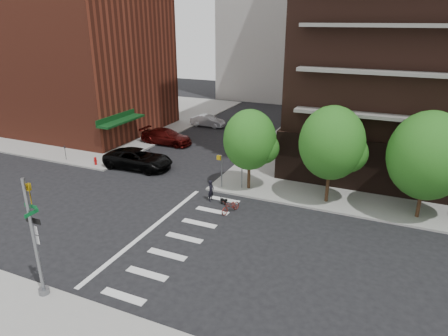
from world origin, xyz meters
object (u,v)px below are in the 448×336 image
at_px(fire_hydrant, 95,160).
at_px(scooter, 231,206).
at_px(traffic_signal, 36,248).
at_px(parked_car_black, 138,159).
at_px(parked_car_silver, 208,121).
at_px(parked_car_maroon, 166,137).
at_px(dog_walker, 211,191).

relative_size(fire_hydrant, scooter, 0.41).
distance_m(traffic_signal, parked_car_black, 17.71).
bearing_deg(parked_car_silver, traffic_signal, -166.73).
bearing_deg(parked_car_maroon, dog_walker, -136.88).
distance_m(traffic_signal, parked_car_maroon, 25.02).
relative_size(parked_car_black, scooter, 3.51).
bearing_deg(parked_car_silver, scooter, -149.07).
height_order(traffic_signal, dog_walker, traffic_signal).
bearing_deg(fire_hydrant, parked_car_silver, 79.54).
relative_size(scooter, dog_walker, 1.11).
distance_m(fire_hydrant, scooter, 15.17).
height_order(parked_car_black, parked_car_maroon, parked_car_black).
distance_m(fire_hydrant, dog_walker, 12.91).
distance_m(parked_car_silver, dog_walker, 21.39).
bearing_deg(fire_hydrant, traffic_signal, -56.74).
xyz_separation_m(fire_hydrant, parked_car_silver, (3.10, 16.80, 0.16)).
height_order(scooter, dog_walker, dog_walker).
relative_size(parked_car_maroon, parked_car_silver, 1.30).
bearing_deg(scooter, parked_car_maroon, 154.45).
distance_m(fire_hydrant, parked_car_silver, 17.08).
relative_size(traffic_signal, fire_hydrant, 8.20).
bearing_deg(parked_car_black, traffic_signal, -161.25).
bearing_deg(parked_car_maroon, fire_hydrant, 163.80).
xyz_separation_m(parked_car_maroon, scooter, (12.46, -11.94, -0.35)).
height_order(parked_car_silver, scooter, parked_car_silver).
bearing_deg(dog_walker, parked_car_maroon, 47.95).
bearing_deg(fire_hydrant, parked_car_maroon, 74.73).
distance_m(parked_car_maroon, scooter, 17.26).
relative_size(fire_hydrant, parked_car_maroon, 0.13).
relative_size(traffic_signal, parked_car_silver, 1.40).
height_order(parked_car_maroon, scooter, parked_car_maroon).
distance_m(fire_hydrant, parked_car_black, 4.03).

